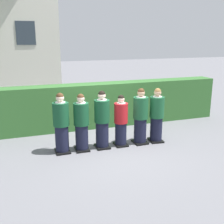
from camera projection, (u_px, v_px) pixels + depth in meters
The scene contains 8 objects.
ground_plane at pixel (112, 146), 8.28m from camera, with size 60.00×60.00×0.00m, color slate.
student_front_row_0 at pixel (61, 125), 7.67m from camera, with size 0.44×0.53×1.69m.
student_front_row_1 at pixel (81, 124), 7.82m from camera, with size 0.43×0.48×1.64m.
student_front_row_2 at pixel (102, 121), 8.01m from camera, with size 0.44×0.53×1.68m.
student_in_red_blazer at pixel (121, 122), 8.18m from camera, with size 0.40×0.48×1.53m.
student_front_row_4 at pixel (140, 117), 8.35m from camera, with size 0.44×0.50×1.69m.
student_front_row_5 at pixel (157, 116), 8.50m from camera, with size 0.43×0.51×1.66m.
hedge at pixel (93, 105), 9.93m from camera, with size 9.56×0.70×1.55m.
Camera 1 is at (-2.56, -7.30, 3.13)m, focal length 44.98 mm.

